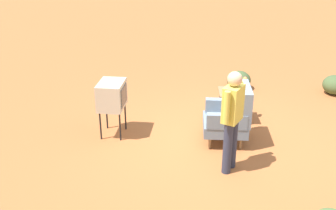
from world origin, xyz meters
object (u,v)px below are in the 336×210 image
soda_can_blue (238,88)px  flower_vase (245,83)px  side_table (233,96)px  tv_on_stand (112,95)px  armchair (231,116)px  soda_can_red (235,92)px  person_standing (232,116)px

soda_can_blue → flower_vase: bearing=107.5°
side_table → tv_on_stand: 2.36m
armchair → flower_vase: armchair is taller
tv_on_stand → soda_can_red: bearing=101.9°
armchair → tv_on_stand: bearing=-95.2°
side_table → person_standing: (1.77, -0.25, 0.40)m
armchair → soda_can_red: 0.71m
side_table → soda_can_blue: 0.18m
tv_on_stand → soda_can_blue: bearing=106.2°
person_standing → flower_vase: bearing=166.0°
person_standing → soda_can_blue: size_ratio=13.44×
soda_can_blue → armchair: bearing=-14.0°
flower_vase → person_standing: bearing=-14.0°
side_table → tv_on_stand: tv_on_stand is taller
armchair → flower_vase: (-0.92, 0.34, 0.28)m
person_standing → side_table: bearing=172.1°
soda_can_blue → tv_on_stand: bearing=-73.8°
armchair → tv_on_stand: 2.16m
side_table → flower_vase: (-0.08, 0.21, 0.24)m
soda_can_red → soda_can_blue: 0.22m
soda_can_red → flower_vase: (-0.25, 0.21, 0.09)m
tv_on_stand → soda_can_blue: 2.45m
side_table → flower_vase: bearing=109.3°
tv_on_stand → flower_vase: 2.58m
flower_vase → armchair: bearing=-20.6°
soda_can_red → flower_vase: 0.33m
tv_on_stand → flower_vase: size_ratio=3.89×
armchair → tv_on_stand: size_ratio=1.03×
soda_can_red → soda_can_blue: same height
soda_can_blue → flower_vase: (-0.04, 0.13, 0.09)m
tv_on_stand → soda_can_blue: (-0.68, 2.35, -0.10)m
side_table → soda_can_blue: soda_can_blue is taller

